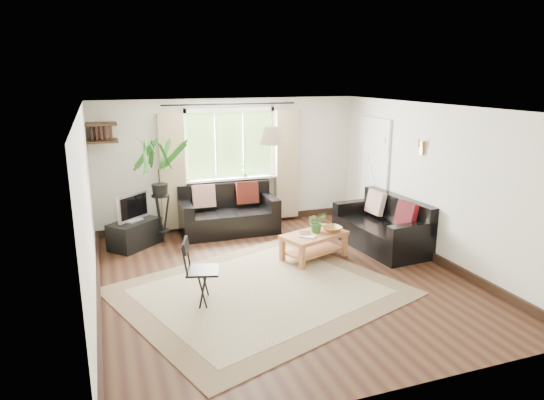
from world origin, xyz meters
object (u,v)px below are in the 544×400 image
object	(u,v)px
tv_stand	(135,234)
palm_stand	(160,191)
coffee_table	(314,246)
sofa_right	(381,224)
folding_chair	(203,272)
sofa_back	(228,211)

from	to	relation	value
tv_stand	palm_stand	distance (m)	0.83
coffee_table	tv_stand	xyz separation A→B (m)	(-2.61, 1.51, 0.02)
sofa_right	folding_chair	size ratio (longest dim) A/B	2.01
sofa_back	folding_chair	size ratio (longest dim) A/B	2.06
coffee_table	sofa_back	bearing A→B (deg)	118.14
tv_stand	folding_chair	distance (m)	2.54
palm_stand	folding_chair	world-z (taller)	palm_stand
sofa_right	palm_stand	world-z (taller)	palm_stand
coffee_table	sofa_right	bearing A→B (deg)	4.52
sofa_back	coffee_table	xyz separation A→B (m)	(0.93, -1.73, -0.20)
sofa_right	tv_stand	world-z (taller)	sofa_right
tv_stand	sofa_back	bearing A→B (deg)	-33.99
coffee_table	folding_chair	size ratio (longest dim) A/B	1.20
sofa_right	sofa_back	bearing A→B (deg)	-131.50
sofa_right	palm_stand	size ratio (longest dim) A/B	0.94
sofa_right	tv_stand	size ratio (longest dim) A/B	2.04
palm_stand	folding_chair	xyz separation A→B (m)	(0.19, -2.54, -0.48)
coffee_table	palm_stand	size ratio (longest dim) A/B	0.56
tv_stand	folding_chair	size ratio (longest dim) A/B	0.99
coffee_table	tv_stand	world-z (taller)	tv_stand
sofa_back	palm_stand	distance (m)	1.32
sofa_right	folding_chair	bearing A→B (deg)	-77.13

